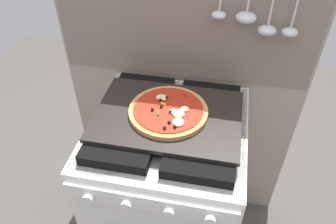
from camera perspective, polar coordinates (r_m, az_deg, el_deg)
kitchen_backsplash at (r=1.55m, az=2.56°, el=4.04°), size 1.10×0.09×1.55m
stove at (r=1.56m, az=-0.01°, el=-13.42°), size 0.60×0.64×0.90m
baking_tray at (r=1.22m, az=0.00°, el=-0.64°), size 0.54×0.38×0.02m
pizza_left at (r=1.21m, az=-0.05°, el=0.20°), size 0.29×0.29×0.03m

